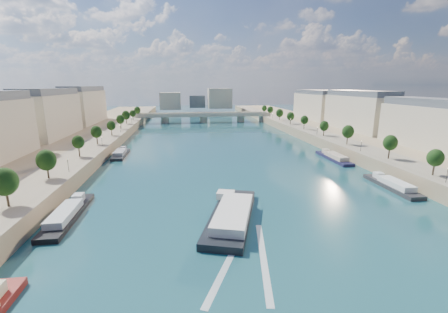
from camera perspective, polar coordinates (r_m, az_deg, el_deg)
name	(u,v)px	position (r m, az deg, el deg)	size (l,w,h in m)	color
ground	(225,159)	(128.22, 0.27, -0.47)	(700.00, 700.00, 0.00)	#0D2E3D
quay_left	(45,159)	(137.58, -30.93, -0.38)	(44.00, 520.00, 5.00)	#9E8460
quay_right	(380,148)	(155.00, 27.65, 1.37)	(44.00, 520.00, 5.00)	#9E8460
pave_left	(84,151)	(131.85, -25.07, 0.89)	(14.00, 520.00, 0.10)	gray
pave_right	(351,144)	(146.36, 22.96, 2.23)	(14.00, 520.00, 0.10)	gray
trees_left	(90,137)	(132.20, -24.23, 3.40)	(4.80, 268.80, 8.26)	#382B1E
trees_right	(336,129)	(153.10, 20.61, 4.95)	(4.80, 268.80, 8.26)	#382B1E
lamps_left	(88,150)	(120.64, -24.51, 1.20)	(0.36, 200.36, 4.28)	black
lamps_right	(336,136)	(147.96, 20.58, 3.63)	(0.36, 200.36, 4.28)	black
buildings_left	(20,121)	(151.70, -34.38, 5.67)	(16.00, 226.00, 23.20)	#BCA990
buildings_right	(393,115)	(170.38, 29.44, 6.89)	(16.00, 226.00, 23.20)	#BCA990
skyline	(201,100)	(343.72, -4.49, 10.73)	(79.00, 42.00, 22.00)	#BCA990
bridge	(204,116)	(255.52, -3.92, 7.65)	(112.00, 12.00, 8.15)	#C1B79E
tour_barge	(232,215)	(71.53, 1.46, -11.03)	(17.77, 32.22, 4.21)	black
wake	(246,259)	(57.81, 4.25, -18.84)	(15.30, 25.78, 0.04)	silver
moored_barges_left	(44,242)	(70.69, -31.09, -13.76)	(5.00, 159.84, 3.60)	#1A203A
moored_barges_right	(432,204)	(94.93, 34.85, -7.50)	(5.00, 128.68, 3.60)	black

